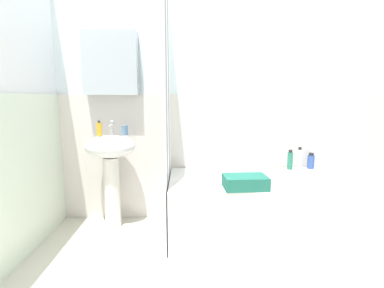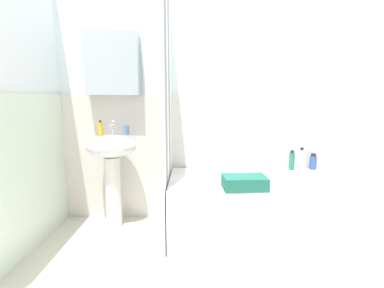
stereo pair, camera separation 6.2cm
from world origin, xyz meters
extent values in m
cube|color=white|center=(0.00, 1.27, 1.20)|extent=(3.60, 0.05, 2.40)
cube|color=silver|center=(0.00, 1.24, 0.60)|extent=(3.60, 0.02, 1.20)
cube|color=silver|center=(-1.02, 1.18, 1.47)|extent=(0.48, 0.12, 0.56)
cube|color=silver|center=(-1.54, 0.34, 0.60)|extent=(0.02, 1.81, 1.20)
cylinder|color=white|center=(-1.02, 1.03, 0.32)|extent=(0.14, 0.14, 0.64)
ellipsoid|color=white|center=(-1.02, 1.03, 0.74)|extent=(0.44, 0.34, 0.20)
cylinder|color=silver|center=(-1.02, 1.13, 0.87)|extent=(0.03, 0.03, 0.05)
cylinder|color=silver|center=(-1.02, 1.08, 0.92)|extent=(0.02, 0.10, 0.02)
sphere|color=silver|center=(-1.02, 1.13, 0.95)|extent=(0.03, 0.03, 0.03)
cylinder|color=gold|center=(-1.11, 1.01, 0.90)|extent=(0.05, 0.05, 0.11)
sphere|color=#2C2327|center=(-1.11, 1.01, 0.97)|extent=(0.02, 0.02, 0.02)
cylinder|color=#54789F|center=(-0.90, 1.08, 0.88)|extent=(0.06, 0.06, 0.08)
cube|color=white|center=(0.22, 0.84, 0.25)|extent=(1.43, 0.76, 0.50)
cube|color=white|center=(-0.51, 0.54, 1.00)|extent=(0.01, 0.15, 2.00)
cube|color=gray|center=(-0.51, 0.69, 1.00)|extent=(0.01, 0.15, 2.00)
cube|color=white|center=(-0.51, 0.84, 1.00)|extent=(0.01, 0.15, 2.00)
cube|color=gray|center=(-0.51, 0.99, 1.00)|extent=(0.01, 0.15, 2.00)
cube|color=white|center=(-0.51, 1.14, 1.00)|extent=(0.01, 0.15, 2.00)
cylinder|color=#34529E|center=(0.83, 1.17, 0.56)|extent=(0.06, 0.06, 0.13)
cylinder|color=black|center=(0.83, 1.17, 0.64)|extent=(0.04, 0.04, 0.02)
cylinder|color=white|center=(0.72, 1.17, 0.59)|extent=(0.04, 0.04, 0.18)
cylinder|color=#1C222C|center=(0.72, 1.17, 0.70)|extent=(0.03, 0.03, 0.02)
cylinder|color=#28765B|center=(0.62, 1.14, 0.58)|extent=(0.05, 0.05, 0.16)
cylinder|color=#282228|center=(0.62, 1.14, 0.67)|extent=(0.03, 0.03, 0.02)
cube|color=#216959|center=(0.08, 0.56, 0.55)|extent=(0.33, 0.23, 0.10)
camera|label=1|loc=(-0.37, -1.55, 1.17)|focal=27.63mm
camera|label=2|loc=(-0.31, -1.55, 1.17)|focal=27.63mm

